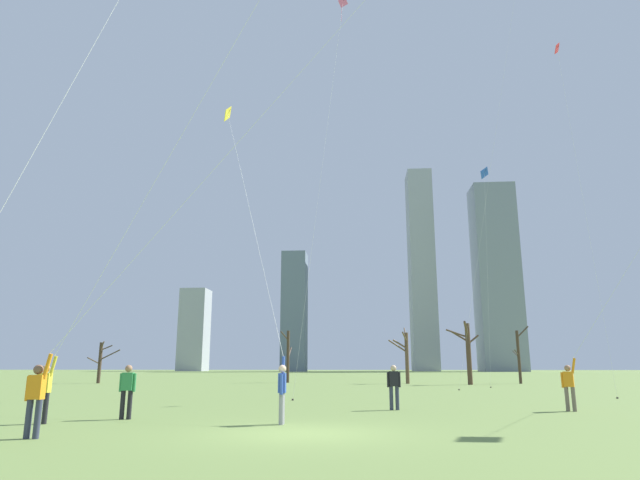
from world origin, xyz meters
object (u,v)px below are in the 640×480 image
bystander_far_off_by_trees (127,389)px  bare_tree_right_of_center (406,354)px  bystander_watching_nearby (394,385)px  bare_tree_rightmost (468,350)px  kite_flyer_midfield_right_green (119,256)px  bare_tree_left_of_center (100,361)px  distant_kite_drifting_right_red (563,84)px  distant_kite_low_near_trees_pink (337,53)px  kite_flyer_midfield_center_white (595,339)px  kite_flyer_foreground_left_teal (149,262)px  kite_flyer_foreground_right_yellow (269,323)px  bare_tree_far_right_edge (288,355)px  bare_tree_leftmost (519,355)px  distant_kite_drifting_left_purple (510,30)px  distant_kite_high_overhead_blue (485,184)px

bystander_far_off_by_trees → bare_tree_right_of_center: bearing=71.9°
bystander_far_off_by_trees → bystander_watching_nearby: bearing=26.5°
bystander_far_off_by_trees → bare_tree_rightmost: bare_tree_rightmost is taller
kite_flyer_midfield_right_green → bare_tree_left_of_center: size_ratio=4.72×
distant_kite_drifting_right_red → distant_kite_low_near_trees_pink: bearing=-172.2°
bare_tree_rightmost → kite_flyer_midfield_center_white: bearing=-91.8°
kite_flyer_foreground_left_teal → bystander_watching_nearby: size_ratio=11.56×
kite_flyer_midfield_center_white → bare_tree_right_of_center: (-4.23, 31.18, 0.09)m
distant_kite_low_near_trees_pink → distant_kite_drifting_right_red: distant_kite_low_near_trees_pink is taller
distant_kite_low_near_trees_pink → bystander_watching_nearby: bearing=-74.4°
kite_flyer_foreground_right_yellow → bystander_watching_nearby: 5.90m
bystander_watching_nearby → distant_kite_low_near_trees_pink: size_ratio=0.07×
bare_tree_right_of_center → bare_tree_far_right_edge: bare_tree_right_of_center is taller
bystander_far_off_by_trees → kite_flyer_foreground_right_yellow: bearing=6.5°
bare_tree_rightmost → bare_tree_far_right_edge: (-16.30, 4.56, -0.31)m
bystander_far_off_by_trees → bare_tree_right_of_center: (11.35, 34.74, 1.71)m
kite_flyer_foreground_left_teal → bare_tree_leftmost: bearing=63.4°
bare_tree_leftmost → bare_tree_rightmost: bearing=-148.3°
kite_flyer_foreground_right_yellow → bare_tree_leftmost: bearing=63.5°
bare_tree_far_right_edge → bystander_watching_nearby: bearing=-75.8°
kite_flyer_foreground_left_teal → bare_tree_far_right_edge: bearing=92.6°
kite_flyer_midfield_right_green → distant_kite_low_near_trees_pink: (5.77, 14.63, 15.33)m
bare_tree_right_of_center → bystander_far_off_by_trees: bearing=-108.1°
kite_flyer_foreground_right_yellow → distant_kite_drifting_right_red: 26.13m
bystander_far_off_by_trees → bare_tree_left_of_center: size_ratio=0.42×
bare_tree_left_of_center → kite_flyer_midfield_center_white: bearing=-42.8°
distant_kite_drifting_left_purple → bare_tree_left_of_center: (-35.85, 13.69, -24.01)m
bare_tree_rightmost → bare_tree_left_of_center: (-33.61, 1.65, -0.90)m
distant_kite_low_near_trees_pink → distant_kite_drifting_right_red: (13.83, 1.91, -1.54)m
kite_flyer_foreground_right_yellow → bare_tree_rightmost: kite_flyer_foreground_right_yellow is taller
bare_tree_rightmost → bystander_far_off_by_trees: bearing=-117.1°
bare_tree_rightmost → bare_tree_far_right_edge: size_ratio=1.08×
bare_tree_left_of_center → distant_kite_drifting_right_red: bearing=-27.5°
kite_flyer_foreground_left_teal → kite_flyer_midfield_right_green: 2.71m
kite_flyer_midfield_right_green → bare_tree_left_of_center: kite_flyer_midfield_right_green is taller
bystander_watching_nearby → bare_tree_right_of_center: size_ratio=0.31×
bystander_watching_nearby → bare_tree_far_right_edge: bearing=104.2°
bare_tree_left_of_center → bare_tree_rightmost: bearing=-2.8°
bystander_watching_nearby → bystander_far_off_by_trees: size_ratio=1.00×
kite_flyer_foreground_right_yellow → bystander_watching_nearby: (4.12, 3.71, -2.02)m
bare_tree_far_right_edge → bare_tree_right_of_center: bearing=-10.1°
kite_flyer_midfield_right_green → distant_kite_drifting_right_red: size_ratio=0.84×
kite_flyer_foreground_right_yellow → distant_kite_high_overhead_blue: bearing=64.9°
distant_kite_high_overhead_blue → kite_flyer_midfield_center_white: bearing=-96.4°
kite_flyer_foreground_right_yellow → bare_tree_rightmost: (12.19, 31.68, -0.02)m
distant_kite_drifting_right_red → distant_kite_high_overhead_blue: bearing=94.0°
kite_flyer_foreground_right_yellow → bare_tree_far_right_edge: kite_flyer_foreground_right_yellow is taller
bare_tree_right_of_center → kite_flyer_foreground_right_yellow: bearing=-101.6°
distant_kite_drifting_left_purple → bare_tree_right_of_center: 28.56m
distant_kite_high_overhead_blue → bare_tree_leftmost: size_ratio=3.74×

